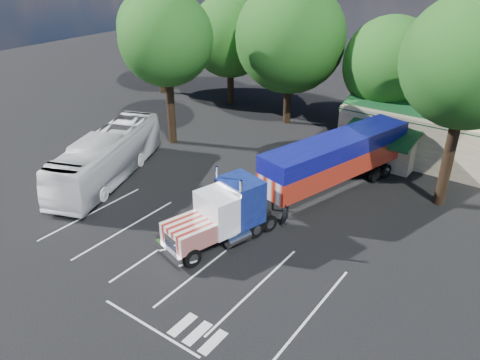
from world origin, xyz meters
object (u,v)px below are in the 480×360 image
Objects in this scene: silver_sedan at (377,146)px; tour_bus at (107,156)px; semi_truck at (310,170)px; woman at (284,215)px; bicycle at (298,171)px.

tour_bus is at bearing 131.21° from silver_sedan.
semi_truck is at bearing 169.15° from silver_sedan.
woman is at bearing -70.35° from semi_truck.
tour_bus is (-11.23, -8.45, 1.30)m from bicycle.
semi_truck is 4.71× the size of silver_sedan.
tour_bus is at bearing -151.88° from bicycle.
woman is 14.01m from silver_sedan.
woman is at bearing -13.34° from tour_bus.
bicycle is (-2.70, 6.51, -0.34)m from woman.
semi_truck is 10.61m from silver_sedan.
woman is 7.05m from bicycle.
semi_truck is at bearing 0.65° from tour_bus.
semi_truck is 3.90m from woman.
semi_truck reaches higher than bicycle.
bicycle is 0.40× the size of silver_sedan.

